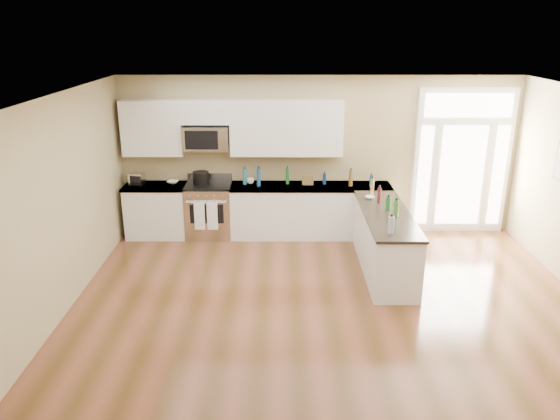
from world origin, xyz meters
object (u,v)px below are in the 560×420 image
kitchen_range (209,210)px  peninsula_cabinet (385,244)px  stockpot (201,177)px  toaster_oven (137,179)px

kitchen_range → peninsula_cabinet: bearing=-26.8°
peninsula_cabinet → stockpot: size_ratio=8.05×
kitchen_range → stockpot: size_ratio=3.75×
peninsula_cabinet → stockpot: bearing=152.9°
peninsula_cabinet → kitchen_range: bearing=153.2°
peninsula_cabinet → toaster_oven: 4.42m
toaster_oven → kitchen_range: bearing=8.9°
stockpot → toaster_oven: size_ratio=1.16×
peninsula_cabinet → toaster_oven: toaster_oven is taller
kitchen_range → stockpot: bearing=147.2°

